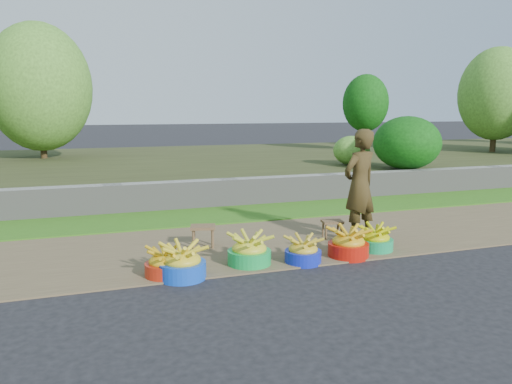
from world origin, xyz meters
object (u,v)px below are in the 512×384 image
object	(u,v)px
basin_a	(165,264)
stool_left	(203,230)
basin_b	(182,263)
basin_e	(348,244)
basin_f	(375,240)
stool_right	(332,224)
basin_d	(303,251)
vendor_woman	(360,185)
basin_c	(249,251)

from	to	relation	value
basin_a	stool_left	bearing A→B (deg)	56.58
basin_b	basin_e	xyz separation A→B (m)	(2.21, 0.11, -0.00)
basin_a	basin_e	size ratio (longest dim) A/B	0.89
basin_b	stool_left	xyz separation A→B (m)	(0.52, 1.16, 0.08)
basin_a	basin_f	bearing A→B (deg)	2.55
basin_b	stool_left	bearing A→B (deg)	66.01
stool_left	stool_right	bearing A→B (deg)	-4.73
basin_b	basin_e	bearing A→B (deg)	2.76
basin_d	stool_right	world-z (taller)	basin_d
basin_a	basin_e	xyz separation A→B (m)	(2.38, -0.01, 0.02)
stool_right	basin_e	bearing A→B (deg)	-104.59
basin_b	basin_f	distance (m)	2.71
basin_d	stool_right	size ratio (longest dim) A/B	1.36
basin_f	basin_e	bearing A→B (deg)	-164.78
stool_right	vendor_woman	world-z (taller)	vendor_woman
basin_d	basin_a	bearing A→B (deg)	178.52
basin_d	vendor_woman	xyz separation A→B (m)	(1.21, 0.72, 0.68)
basin_a	basin_d	world-z (taller)	basin_a
basin_c	stool_left	size ratio (longest dim) A/B	1.36
stool_left	vendor_woman	size ratio (longest dim) A/B	0.24
basin_a	stool_right	world-z (taller)	basin_a
basin_f	stool_left	distance (m)	2.37
basin_a	stool_left	distance (m)	1.26
basin_a	basin_d	bearing A→B (deg)	-1.48
basin_a	vendor_woman	distance (m)	3.08
basin_c	basin_d	distance (m)	0.68
basin_a	stool_right	xyz separation A→B (m)	(2.62, 0.89, 0.07)
basin_c	vendor_woman	distance (m)	2.07
basin_b	stool_right	bearing A→B (deg)	22.26
stool_left	stool_right	world-z (taller)	stool_left
basin_d	basin_e	world-z (taller)	basin_e
basin_d	basin_f	size ratio (longest dim) A/B	0.95
stool_right	basin_c	bearing A→B (deg)	-153.14
basin_b	basin_d	bearing A→B (deg)	2.49
basin_a	basin_f	xyz separation A→B (m)	(2.87, 0.13, 0.00)
basin_d	basin_e	xyz separation A→B (m)	(0.67, 0.04, 0.02)
basin_d	vendor_woman	size ratio (longest dim) A/B	0.28
basin_e	stool_left	world-z (taller)	basin_e
vendor_woman	basin_a	bearing A→B (deg)	-5.72
basin_b	stool_right	distance (m)	2.64
basin_c	basin_d	world-z (taller)	basin_c
stool_left	stool_right	distance (m)	1.93
basin_f	stool_right	world-z (taller)	basin_f
vendor_woman	basin_d	bearing A→B (deg)	11.97
basin_c	basin_f	world-z (taller)	basin_c
basin_f	stool_right	size ratio (longest dim) A/B	1.42
basin_c	vendor_woman	world-z (taller)	vendor_woman
basin_f	vendor_woman	distance (m)	0.86
basin_c	basin_e	size ratio (longest dim) A/B	1.02
basin_a	basin_e	distance (m)	2.38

